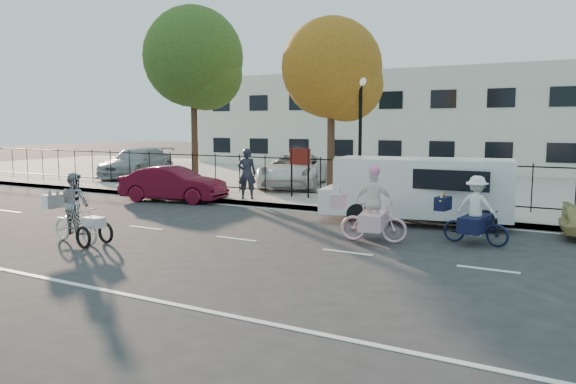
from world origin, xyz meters
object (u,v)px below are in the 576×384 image
Objects in this scene: bull_bike at (475,217)px; zebra_trike at (76,216)px; pedestrian at (247,174)px; lamppost at (360,116)px; lot_car_b at (294,170)px; unicorn_bike at (372,214)px; lot_car_a at (137,163)px; white_van at (420,188)px; red_sedan at (173,184)px; lot_car_c at (390,174)px.

zebra_trike is at bearing 125.65° from bull_bike.
pedestrian is at bearing 6.64° from zebra_trike.
lamppost is at bearing 171.06° from pedestrian.
bull_bike reaches higher than lot_car_b.
unicorn_bike reaches higher than lot_car_a.
lot_car_b is (-7.12, 5.51, -0.16)m from white_van.
zebra_trike is 9.54m from bull_bike.
bull_bike is (8.39, 4.54, -0.00)m from zebra_trike.
zebra_trike is 7.73m from pedestrian.
lamppost is at bearing -16.59° from zebra_trike.
zebra_trike is 7.29m from red_sedan.
lot_car_c is (-0.28, 4.00, -2.31)m from lamppost.
lot_car_a is 13.01m from lot_car_c.
white_van is 1.39× the size of lot_car_c.
bull_bike is at bearing 131.66° from pedestrian.
lamppost reaches higher than lot_car_c.
bull_bike is (2.21, 0.97, -0.04)m from unicorn_bike.
unicorn_bike is at bearing -69.67° from lot_car_b.
lot_car_a is at bearing 151.91° from white_van.
lot_car_b is (-6.85, 8.53, 0.19)m from unicorn_bike.
lamppost is 13.71m from lot_car_a.
red_sedan is 8.53m from lot_car_a.
white_van is at bearing -32.29° from lot_car_a.
white_van is at bearing -40.89° from lamppost.
lot_car_b is at bearing 8.35° from zebra_trike.
zebra_trike reaches higher than lot_car_c.
unicorn_bike is 9.52m from red_sedan.
pedestrian reaches higher than lot_car_c.
unicorn_bike reaches higher than lot_car_c.
lot_car_c is at bearing -56.13° from red_sedan.
white_van reaches higher than red_sedan.
lot_car_a is 0.96× the size of lot_car_b.
lot_car_a is at bearing 168.00° from lamppost.
white_van is 3.02× the size of pedestrian.
unicorn_bike is 0.48× the size of red_sedan.
lamppost is at bearing -82.18° from red_sedan.
zebra_trike is at bearing -169.38° from red_sedan.
zebra_trike is at bearing -144.37° from white_van.
white_van is 9.00m from lot_car_b.
red_sedan is (-2.80, 6.74, -0.01)m from zebra_trike.
lot_car_a is 8.96m from lot_car_b.
unicorn_bike is 0.36× the size of lot_car_b.
lot_car_a is (-9.62, 11.85, 0.23)m from zebra_trike.
lamppost is 0.82× the size of lot_car_b.
red_sedan is at bearing -160.26° from lamppost.
unicorn_bike is at bearing -41.78° from lot_car_a.
pedestrian reaches higher than unicorn_bike.
unicorn_bike is (6.18, 3.57, 0.04)m from zebra_trike.
red_sedan is at bearing 169.09° from white_van.
bull_bike is 9.89m from lot_car_c.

